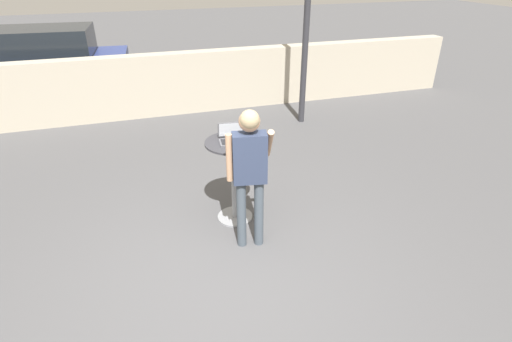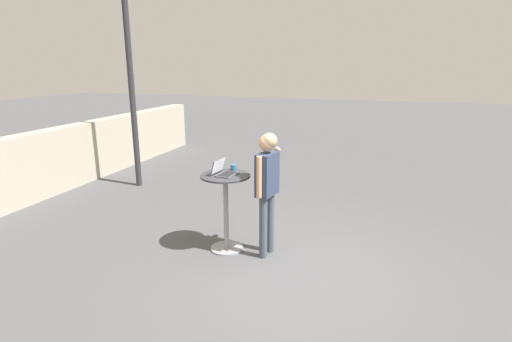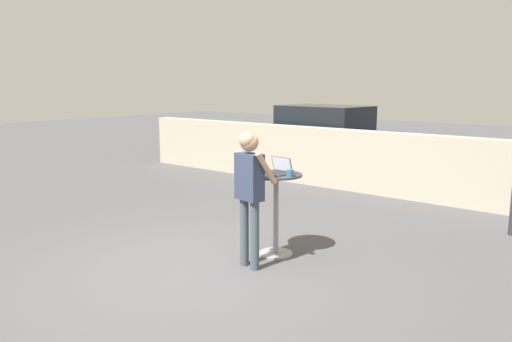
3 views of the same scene
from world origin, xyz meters
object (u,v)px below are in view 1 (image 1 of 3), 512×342
at_px(standing_person, 250,164).
at_px(parked_car_near_street, 38,67).
at_px(coffee_mug, 253,137).
at_px(laptop, 233,137).
at_px(cafe_table, 234,171).

relative_size(standing_person, parked_car_near_street, 0.42).
height_order(standing_person, parked_car_near_street, parked_car_near_street).
bearing_deg(coffee_mug, standing_person, -110.81).
bearing_deg(coffee_mug, parked_car_near_street, 119.17).
bearing_deg(standing_person, laptop, 92.66).
bearing_deg(laptop, standing_person, -87.34).
relative_size(coffee_mug, standing_person, 0.07).
relative_size(cafe_table, coffee_mug, 8.70).
xyz_separation_m(laptop, standing_person, (0.03, -0.60, -0.07)).
relative_size(laptop, standing_person, 0.21).
bearing_deg(laptop, cafe_table, -105.37).
bearing_deg(cafe_table, laptop, 74.63).
xyz_separation_m(cafe_table, coffee_mug, (0.24, -0.03, 0.44)).
bearing_deg(parked_car_near_street, cafe_table, -62.59).
relative_size(coffee_mug, parked_car_near_street, 0.03).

